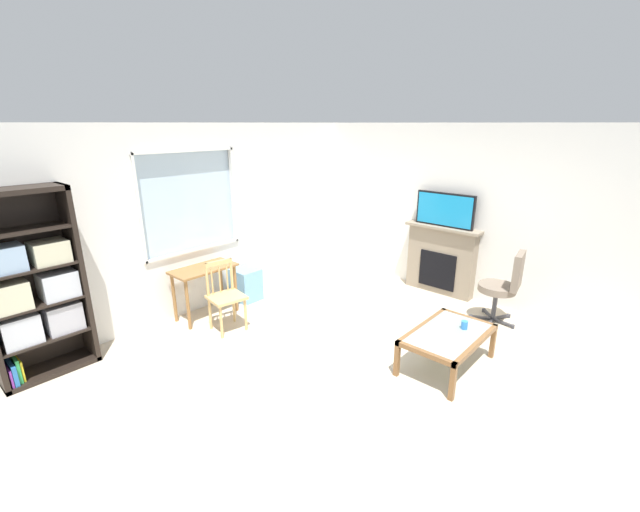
{
  "coord_description": "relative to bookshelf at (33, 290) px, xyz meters",
  "views": [
    {
      "loc": [
        -3.18,
        -2.44,
        2.56
      ],
      "look_at": [
        0.19,
        0.58,
        1.11
      ],
      "focal_mm": 23.27,
      "sensor_mm": 36.0,
      "label": 1
    }
  ],
  "objects": [
    {
      "name": "ground",
      "position": [
        2.23,
        -2.34,
        -0.95
      ],
      "size": [
        6.45,
        6.15,
        0.02
      ],
      "primitive_type": "cube",
      "color": "beige"
    },
    {
      "name": "wall_back_with_window",
      "position": [
        2.26,
        0.24,
        0.31
      ],
      "size": [
        5.45,
        0.15,
        2.57
      ],
      "color": "white",
      "rests_on": "ground"
    },
    {
      "name": "wall_right",
      "position": [
        5.01,
        -2.34,
        0.34
      ],
      "size": [
        0.12,
        5.35,
        2.57
      ],
      "primitive_type": "cube",
      "color": "white",
      "rests_on": "ground"
    },
    {
      "name": "bookshelf",
      "position": [
        0.0,
        0.0,
        0.0
      ],
      "size": [
        0.9,
        0.38,
        1.98
      ],
      "color": "black",
      "rests_on": "ground"
    },
    {
      "name": "desk_under_window",
      "position": [
        1.91,
        -0.11,
        -0.36
      ],
      "size": [
        0.85,
        0.44,
        0.71
      ],
      "color": "olive",
      "rests_on": "ground"
    },
    {
      "name": "wooden_chair",
      "position": [
        1.87,
        -0.62,
        -0.47
      ],
      "size": [
        0.48,
        0.46,
        0.9
      ],
      "color": "tan",
      "rests_on": "ground"
    },
    {
      "name": "plastic_drawer_unit",
      "position": [
        2.63,
        -0.06,
        -0.7
      ],
      "size": [
        0.35,
        0.4,
        0.48
      ],
      "primitive_type": "cube",
      "color": "#72ADDB",
      "rests_on": "ground"
    },
    {
      "name": "fireplace",
      "position": [
        4.86,
        -2.1,
        -0.4
      ],
      "size": [
        0.26,
        1.16,
        1.07
      ],
      "color": "gray",
      "rests_on": "ground"
    },
    {
      "name": "tv",
      "position": [
        4.84,
        -2.1,
        0.39
      ],
      "size": [
        0.06,
        0.9,
        0.51
      ],
      "color": "black",
      "rests_on": "fireplace"
    },
    {
      "name": "office_chair",
      "position": [
        4.41,
        -3.21,
        -0.38
      ],
      "size": [
        0.58,
        0.58,
        1.0
      ],
      "color": "#7A6B5B",
      "rests_on": "ground"
    },
    {
      "name": "coffee_table",
      "position": [
        2.95,
        -3.15,
        -0.58
      ],
      "size": [
        1.09,
        0.67,
        0.41
      ],
      "color": "#8C9E99",
      "rests_on": "ground"
    },
    {
      "name": "sippy_cup",
      "position": [
        3.14,
        -3.23,
        -0.48
      ],
      "size": [
        0.07,
        0.07,
        0.09
      ],
      "primitive_type": "cylinder",
      "color": "#337FD6",
      "rests_on": "coffee_table"
    }
  ]
}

